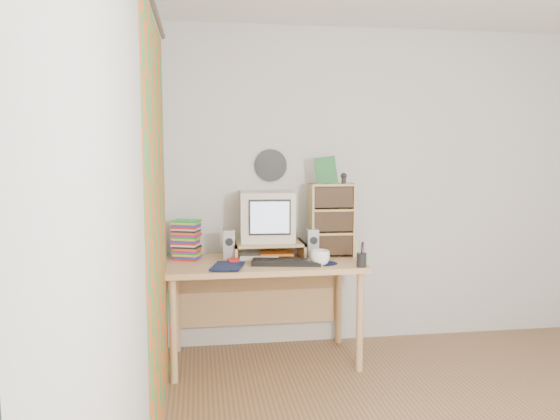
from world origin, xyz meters
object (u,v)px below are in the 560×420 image
object	(u,v)px
desk	(263,277)
diary	(213,264)
mug	(320,258)
dvd_stack	(186,242)
cd_rack	(332,220)
crt_monitor	(267,216)
keyboard	(286,262)

from	to	relation	value
desk	diary	world-z (taller)	diary
desk	mug	xyz separation A→B (m)	(0.37, -0.28, 0.19)
diary	dvd_stack	bearing A→B (deg)	134.02
mug	diary	xyz separation A→B (m)	(-0.74, 0.03, -0.03)
cd_rack	mug	distance (m)	0.42
crt_monitor	diary	world-z (taller)	crt_monitor
mug	diary	world-z (taller)	mug
keyboard	cd_rack	world-z (taller)	cd_rack
dvd_stack	mug	world-z (taller)	dvd_stack
desk	crt_monitor	bearing A→B (deg)	62.25
keyboard	cd_rack	xyz separation A→B (m)	(0.39, 0.26, 0.26)
diary	crt_monitor	bearing A→B (deg)	53.03
desk	crt_monitor	distance (m)	0.45
crt_monitor	cd_rack	size ratio (longest dim) A/B	0.71
keyboard	dvd_stack	distance (m)	0.76
keyboard	cd_rack	distance (m)	0.53
desk	keyboard	xyz separation A→B (m)	(0.14, -0.21, 0.15)
desk	dvd_stack	world-z (taller)	dvd_stack
keyboard	diary	size ratio (longest dim) A/B	1.97
crt_monitor	mug	distance (m)	0.55
keyboard	mug	xyz separation A→B (m)	(0.23, -0.07, 0.04)
crt_monitor	dvd_stack	bearing A→B (deg)	-175.02
crt_monitor	cd_rack	xyz separation A→B (m)	(0.48, -0.04, -0.03)
desk	dvd_stack	bearing A→B (deg)	172.08
dvd_stack	mug	bearing A→B (deg)	-1.01
crt_monitor	keyboard	distance (m)	0.43
diary	cd_rack	bearing A→B (deg)	32.10
crt_monitor	dvd_stack	size ratio (longest dim) A/B	1.48
cd_rack	mug	xyz separation A→B (m)	(-0.16, -0.32, -0.22)
mug	dvd_stack	bearing A→B (deg)	159.01
dvd_stack	keyboard	bearing A→B (deg)	-2.52
crt_monitor	diary	xyz separation A→B (m)	(-0.41, -0.33, -0.28)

